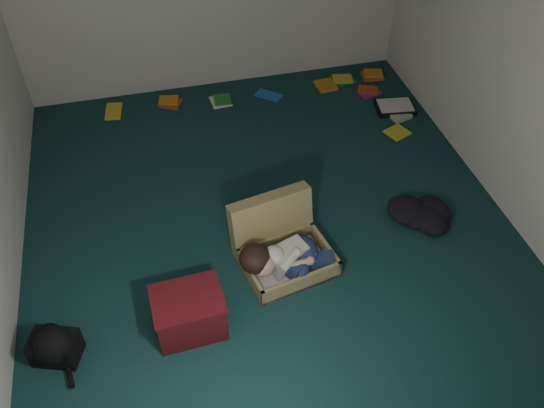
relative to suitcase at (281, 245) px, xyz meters
name	(u,v)px	position (x,y,z in m)	size (l,w,h in m)	color
floor	(268,222)	(-0.01, 0.41, -0.15)	(4.50, 4.50, 0.00)	#123535
wall_front	(394,379)	(-0.01, -1.84, 1.15)	(4.50, 4.50, 0.00)	silver
wall_right	(524,55)	(1.99, 0.41, 1.15)	(4.50, 4.50, 0.00)	silver
suitcase	(281,245)	(0.00, 0.00, 0.00)	(0.79, 0.78, 0.50)	tan
person	(285,258)	(-0.01, -0.18, 0.04)	(0.75, 0.37, 0.31)	silver
maroon_bin	(189,313)	(-0.79, -0.48, 0.02)	(0.51, 0.41, 0.34)	#4B0F13
backpack	(55,347)	(-1.71, -0.49, -0.03)	(0.39, 0.31, 0.23)	black
clothing_pile	(423,216)	(1.26, 0.09, -0.08)	(0.44, 0.36, 0.14)	black
paper_tray	(395,107)	(1.69, 1.69, -0.12)	(0.43, 0.35, 0.06)	black
book_scatter	(299,99)	(0.76, 2.11, -0.14)	(3.13, 1.33, 0.02)	yellow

